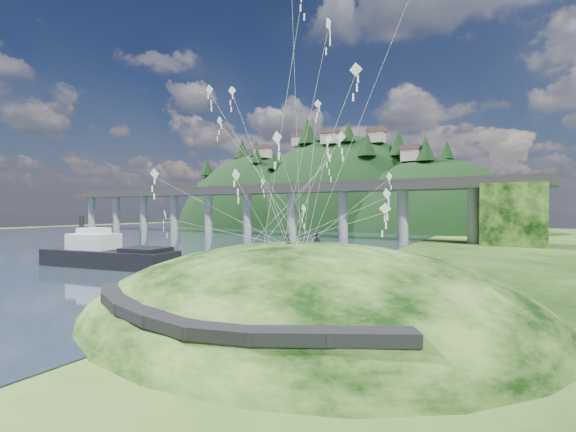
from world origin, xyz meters
The scene contains 10 objects.
ground centered at (0.00, 0.00, 0.00)m, with size 320.00×320.00×0.00m, color black.
water centered at (-72.00, 30.00, 0.01)m, with size 240.00×240.00×0.00m, color #31445B.
grass_hill centered at (8.00, 2.00, -1.50)m, with size 36.00×32.00×13.00m.
footpath centered at (7.46, -9.74, 2.08)m, with size 22.29×5.84×0.83m.
bridge centered at (-26.46, 70.07, 9.70)m, with size 160.00×11.00×15.00m.
far_ridge centered at (-43.58, 122.17, -7.44)m, with size 153.00×70.00×94.50m.
work_barge centered at (-24.53, 7.35, 1.68)m, with size 19.73×8.30×6.70m.
wooden_dock centered at (-3.95, 6.43, 0.38)m, with size 12.08×4.46×0.85m.
kite_flyers centered at (7.58, 2.82, 5.83)m, with size 2.03×3.17×1.77m.
kite_swarm centered at (6.91, 2.32, 14.49)m, with size 19.02×16.97×21.36m.
Camera 1 is at (21.72, -24.50, 7.62)m, focal length 24.00 mm.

